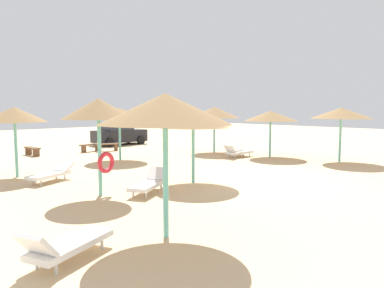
{
  "coord_description": "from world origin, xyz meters",
  "views": [
    {
      "loc": [
        -10.87,
        -8.3,
        2.79
      ],
      "look_at": [
        0.0,
        3.0,
        1.2
      ],
      "focal_mm": 33.33,
      "sensor_mm": 36.0,
      "label": 1
    }
  ],
  "objects_px": {
    "parasol_7": "(119,114)",
    "lounger_1": "(149,183)",
    "parasol_3": "(165,109)",
    "parasol_5": "(214,113)",
    "lounger_2": "(51,174)",
    "parasol_8": "(193,120)",
    "lounger_3": "(66,244)",
    "parasol_1": "(99,110)",
    "parasol_0": "(271,116)",
    "bench_0": "(108,146)",
    "lounger_0": "(238,152)",
    "parked_car": "(119,134)",
    "bench_1": "(91,146)",
    "parasol_2": "(14,115)",
    "parasol_4": "(341,113)",
    "bench_2": "(32,150)"
  },
  "relations": [
    {
      "from": "parasol_7",
      "to": "lounger_1",
      "type": "height_order",
      "value": "parasol_7"
    },
    {
      "from": "parasol_3",
      "to": "parasol_5",
      "type": "height_order",
      "value": "parasol_3"
    },
    {
      "from": "parasol_3",
      "to": "lounger_1",
      "type": "height_order",
      "value": "parasol_3"
    },
    {
      "from": "parasol_5",
      "to": "lounger_2",
      "type": "distance_m",
      "value": 11.42
    },
    {
      "from": "parasol_8",
      "to": "lounger_3",
      "type": "distance_m",
      "value": 7.54
    },
    {
      "from": "parasol_1",
      "to": "lounger_1",
      "type": "xyz_separation_m",
      "value": [
        1.36,
        -0.78,
        -2.4
      ]
    },
    {
      "from": "parasol_0",
      "to": "parasol_8",
      "type": "distance_m",
      "value": 8.3
    },
    {
      "from": "parasol_7",
      "to": "bench_0",
      "type": "relative_size",
      "value": 1.99
    },
    {
      "from": "lounger_0",
      "to": "lounger_2",
      "type": "relative_size",
      "value": 0.95
    },
    {
      "from": "lounger_3",
      "to": "parked_car",
      "type": "bearing_deg",
      "value": 55.07
    },
    {
      "from": "lounger_2",
      "to": "lounger_3",
      "type": "relative_size",
      "value": 1.02
    },
    {
      "from": "lounger_2",
      "to": "bench_0",
      "type": "xyz_separation_m",
      "value": [
        6.6,
        7.07,
        0.04
      ]
    },
    {
      "from": "bench_0",
      "to": "parasol_1",
      "type": "bearing_deg",
      "value": -121.66
    },
    {
      "from": "lounger_1",
      "to": "lounger_0",
      "type": "bearing_deg",
      "value": 20.74
    },
    {
      "from": "parasol_8",
      "to": "parked_car",
      "type": "height_order",
      "value": "parasol_8"
    },
    {
      "from": "parasol_7",
      "to": "lounger_3",
      "type": "distance_m",
      "value": 13.02
    },
    {
      "from": "lounger_0",
      "to": "lounger_3",
      "type": "height_order",
      "value": "lounger_0"
    },
    {
      "from": "bench_1",
      "to": "parasol_7",
      "type": "bearing_deg",
      "value": -98.71
    },
    {
      "from": "parasol_2",
      "to": "bench_1",
      "type": "bearing_deg",
      "value": 42.27
    },
    {
      "from": "lounger_3",
      "to": "parasol_3",
      "type": "bearing_deg",
      "value": -8.53
    },
    {
      "from": "parasol_3",
      "to": "bench_1",
      "type": "bearing_deg",
      "value": 67.43
    },
    {
      "from": "parasol_4",
      "to": "bench_0",
      "type": "relative_size",
      "value": 1.95
    },
    {
      "from": "lounger_2",
      "to": "parked_car",
      "type": "height_order",
      "value": "parked_car"
    },
    {
      "from": "lounger_3",
      "to": "parked_car",
      "type": "xyz_separation_m",
      "value": [
        12.05,
        17.25,
        0.5
      ]
    },
    {
      "from": "bench_1",
      "to": "bench_2",
      "type": "relative_size",
      "value": 1.02
    },
    {
      "from": "parasol_0",
      "to": "parasol_8",
      "type": "height_order",
      "value": "parasol_0"
    },
    {
      "from": "parasol_4",
      "to": "parasol_5",
      "type": "bearing_deg",
      "value": 103.76
    },
    {
      "from": "lounger_0",
      "to": "parasol_5",
      "type": "bearing_deg",
      "value": 73.81
    },
    {
      "from": "parasol_8",
      "to": "bench_0",
      "type": "bearing_deg",
      "value": 75.35
    },
    {
      "from": "parasol_4",
      "to": "parasol_5",
      "type": "height_order",
      "value": "parasol_5"
    },
    {
      "from": "parasol_4",
      "to": "parasol_8",
      "type": "distance_m",
      "value": 9.22
    },
    {
      "from": "lounger_3",
      "to": "parasol_4",
      "type": "bearing_deg",
      "value": 6.63
    },
    {
      "from": "parasol_8",
      "to": "parasol_7",
      "type": "bearing_deg",
      "value": 79.78
    },
    {
      "from": "parasol_4",
      "to": "parasol_8",
      "type": "relative_size",
      "value": 1.07
    },
    {
      "from": "parasol_1",
      "to": "parasol_4",
      "type": "height_order",
      "value": "parasol_1"
    },
    {
      "from": "lounger_3",
      "to": "bench_1",
      "type": "bearing_deg",
      "value": 60.49
    },
    {
      "from": "parasol_8",
      "to": "lounger_2",
      "type": "bearing_deg",
      "value": 133.87
    },
    {
      "from": "bench_0",
      "to": "parked_car",
      "type": "xyz_separation_m",
      "value": [
        2.74,
        2.96,
        0.48
      ]
    },
    {
      "from": "lounger_2",
      "to": "parasol_7",
      "type": "bearing_deg",
      "value": 31.52
    },
    {
      "from": "parasol_3",
      "to": "bench_2",
      "type": "height_order",
      "value": "parasol_3"
    },
    {
      "from": "parasol_7",
      "to": "bench_0",
      "type": "height_order",
      "value": "parasol_7"
    },
    {
      "from": "parasol_0",
      "to": "parasol_7",
      "type": "bearing_deg",
      "value": 144.09
    },
    {
      "from": "parasol_5",
      "to": "lounger_0",
      "type": "xyz_separation_m",
      "value": [
        -0.72,
        -2.48,
        -2.18
      ]
    },
    {
      "from": "parasol_1",
      "to": "parked_car",
      "type": "xyz_separation_m",
      "value": [
        9.08,
        13.25,
        -1.89
      ]
    },
    {
      "from": "parasol_5",
      "to": "parasol_8",
      "type": "distance_m",
      "value": 9.27
    },
    {
      "from": "lounger_0",
      "to": "lounger_3",
      "type": "relative_size",
      "value": 0.97
    },
    {
      "from": "bench_2",
      "to": "parked_car",
      "type": "bearing_deg",
      "value": 14.45
    },
    {
      "from": "parasol_0",
      "to": "parasol_5",
      "type": "bearing_deg",
      "value": 101.11
    },
    {
      "from": "bench_0",
      "to": "bench_2",
      "type": "distance_m",
      "value": 4.5
    },
    {
      "from": "parasol_4",
      "to": "parasol_1",
      "type": "bearing_deg",
      "value": 170.07
    }
  ]
}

